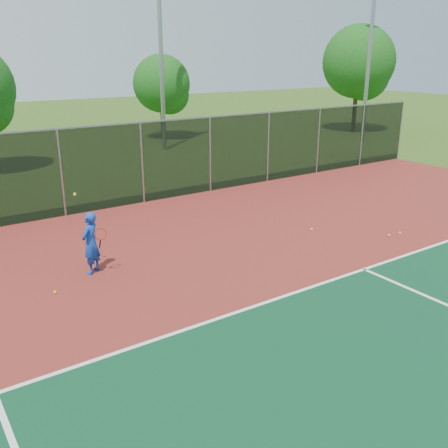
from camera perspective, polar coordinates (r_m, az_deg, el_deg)
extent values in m
plane|color=#2F5016|center=(10.55, 21.03, -12.97)|extent=(120.00, 120.00, 0.00)
cube|color=maroon|center=(11.60, 12.95, -9.07)|extent=(30.00, 20.00, 0.02)
cube|color=white|center=(13.56, 15.72, -5.00)|extent=(22.00, 0.10, 0.00)
cube|color=black|center=(18.90, -9.35, 6.87)|extent=(30.00, 0.04, 3.00)
cube|color=gray|center=(18.65, -9.59, 11.39)|extent=(30.00, 0.06, 0.06)
imported|color=#123EAE|center=(13.05, -14.99, -2.10)|extent=(0.70, 0.67, 1.61)
cylinder|color=black|center=(12.87, -13.99, -2.25)|extent=(0.03, 0.15, 0.27)
torus|color=#A51414|center=(12.68, -13.93, -1.11)|extent=(0.30, 0.13, 0.29)
sphere|color=yellow|center=(12.68, -16.69, 3.30)|extent=(0.07, 0.07, 0.07)
sphere|color=yellow|center=(16.53, 19.46, -0.96)|extent=(0.07, 0.07, 0.07)
sphere|color=yellow|center=(16.21, 18.33, -1.22)|extent=(0.07, 0.07, 0.07)
sphere|color=yellow|center=(12.45, -18.75, -7.38)|extent=(0.07, 0.07, 0.07)
sphere|color=yellow|center=(16.16, 10.00, -0.59)|extent=(0.07, 0.07, 0.07)
cylinder|color=gray|center=(29.70, -7.30, 20.76)|extent=(0.24, 0.24, 12.89)
cylinder|color=gray|center=(34.08, 16.45, 19.91)|extent=(0.24, 0.24, 12.89)
cylinder|color=#342412|center=(33.94, -6.98, 11.35)|extent=(0.30, 0.30, 2.08)
sphere|color=#144B15|center=(33.72, -7.16, 15.64)|extent=(3.70, 3.70, 3.70)
sphere|color=#144B15|center=(33.68, -6.24, 14.49)|extent=(2.54, 2.54, 2.54)
cylinder|color=#342412|center=(38.20, 14.68, 12.29)|extent=(0.30, 0.30, 2.84)
sphere|color=#144B15|center=(38.00, 15.13, 17.49)|extent=(5.06, 5.06, 5.06)
sphere|color=#144B15|center=(38.13, 15.76, 16.01)|extent=(3.48, 3.48, 3.48)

